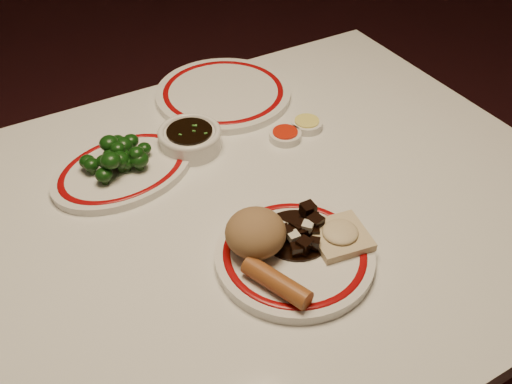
% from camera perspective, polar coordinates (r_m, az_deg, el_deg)
% --- Properties ---
extents(dining_table, '(1.20, 0.90, 0.75)m').
position_cam_1_polar(dining_table, '(1.05, -1.74, -5.30)').
color(dining_table, white).
rests_on(dining_table, ground).
extents(main_plate, '(0.33, 0.33, 0.02)m').
position_cam_1_polar(main_plate, '(0.89, 3.87, -6.34)').
color(main_plate, white).
rests_on(main_plate, dining_table).
extents(rice_mound, '(0.09, 0.09, 0.07)m').
position_cam_1_polar(rice_mound, '(0.86, -0.04, -4.10)').
color(rice_mound, '#926A45').
rests_on(rice_mound, main_plate).
extents(spring_roll, '(0.07, 0.11, 0.03)m').
position_cam_1_polar(spring_roll, '(0.83, 2.06, -9.00)').
color(spring_roll, '#955224').
rests_on(spring_roll, main_plate).
extents(fried_wonton, '(0.10, 0.10, 0.02)m').
position_cam_1_polar(fried_wonton, '(0.90, 8.39, -4.26)').
color(fried_wonton, beige).
rests_on(fried_wonton, main_plate).
extents(stirfry_heap, '(0.11, 0.11, 0.03)m').
position_cam_1_polar(stirfry_heap, '(0.90, 4.45, -3.78)').
color(stirfry_heap, black).
rests_on(stirfry_heap, main_plate).
extents(broccoli_plate, '(0.30, 0.28, 0.02)m').
position_cam_1_polar(broccoli_plate, '(1.07, -13.15, 2.21)').
color(broccoli_plate, white).
rests_on(broccoli_plate, dining_table).
extents(broccoli_pile, '(0.13, 0.10, 0.05)m').
position_cam_1_polar(broccoli_pile, '(1.06, -13.50, 3.64)').
color(broccoli_pile, '#23471C').
rests_on(broccoli_pile, broccoli_plate).
extents(soy_bowl, '(0.12, 0.12, 0.04)m').
position_cam_1_polar(soy_bowl, '(1.11, -6.60, 5.21)').
color(soy_bowl, white).
rests_on(soy_bowl, dining_table).
extents(sweet_sour_dish, '(0.06, 0.06, 0.02)m').
position_cam_1_polar(sweet_sour_dish, '(1.13, 2.93, 5.68)').
color(sweet_sour_dish, white).
rests_on(sweet_sour_dish, dining_table).
extents(mustard_dish, '(0.06, 0.06, 0.02)m').
position_cam_1_polar(mustard_dish, '(1.17, 5.08, 6.77)').
color(mustard_dish, white).
rests_on(mustard_dish, dining_table).
extents(far_plate, '(0.35, 0.35, 0.02)m').
position_cam_1_polar(far_plate, '(1.26, -3.29, 9.83)').
color(far_plate, white).
rests_on(far_plate, dining_table).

